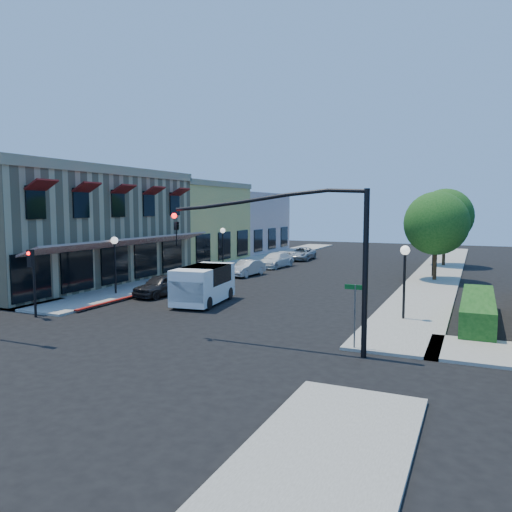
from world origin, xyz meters
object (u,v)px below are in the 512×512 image
at_px(white_van, 203,282).
at_px(parked_car_b, 247,268).
at_px(signal_mast_arm, 307,242).
at_px(lamppost_right_far, 433,242).
at_px(lamppost_right_near, 405,263).
at_px(parked_car_d, 301,254).
at_px(street_tree_b, 445,216).
at_px(parked_car_c, 276,260).
at_px(secondary_signal, 32,270).
at_px(lamppost_left_near, 115,251).
at_px(street_name_sign, 355,306).
at_px(lamppost_left_far, 223,238).
at_px(parked_car_a, 161,285).
at_px(street_tree_a, 436,223).

xyz_separation_m(white_van, parked_car_b, (-2.54, 11.16, -0.58)).
relative_size(signal_mast_arm, lamppost_right_far, 2.24).
relative_size(lamppost_right_near, parked_car_d, 0.77).
height_order(street_tree_b, parked_car_c, street_tree_b).
bearing_deg(parked_car_c, secondary_signal, -89.97).
relative_size(lamppost_right_far, parked_car_d, 0.77).
relative_size(secondary_signal, parked_car_b, 0.89).
height_order(street_tree_b, lamppost_left_near, street_tree_b).
xyz_separation_m(street_name_sign, parked_car_d, (-12.30, 29.80, -1.06)).
relative_size(street_name_sign, white_van, 0.51).
height_order(lamppost_left_far, white_van, lamppost_left_far).
distance_m(lamppost_left_near, parked_car_d, 24.37).
relative_size(lamppost_right_far, parked_car_c, 0.79).
height_order(street_tree_b, parked_car_a, street_tree_b).
relative_size(street_tree_a, parked_car_b, 1.73).
height_order(street_tree_b, street_name_sign, street_tree_b).
distance_m(lamppost_right_near, parked_car_c, 21.68).
distance_m(parked_car_b, parked_car_d, 13.00).
xyz_separation_m(parked_car_a, parked_car_c, (1.03, 16.10, 0.00)).
distance_m(white_van, parked_car_b, 11.46).
bearing_deg(street_tree_a, secondary_signal, -129.21).
relative_size(signal_mast_arm, lamppost_left_far, 2.24).
bearing_deg(street_tree_a, lamppost_left_far, 180.00).
bearing_deg(lamppost_left_near, secondary_signal, -85.66).
xyz_separation_m(signal_mast_arm, parked_car_c, (-10.66, 23.50, -3.43)).
bearing_deg(parked_car_d, white_van, -86.13).
xyz_separation_m(secondary_signal, lamppost_left_near, (-0.50, 6.59, 0.42)).
xyz_separation_m(secondary_signal, lamppost_right_near, (16.50, 6.59, 0.42)).
bearing_deg(parked_car_b, lamppost_right_far, 27.26).
relative_size(white_van, parked_car_b, 1.30).
xyz_separation_m(secondary_signal, lamppost_right_far, (16.50, 22.59, 0.42)).
distance_m(street_tree_b, lamppost_right_near, 24.07).
distance_m(secondary_signal, white_van, 8.70).
bearing_deg(street_name_sign, lamppost_right_near, 80.22).
relative_size(white_van, parked_car_a, 1.28).
bearing_deg(street_tree_b, signal_mast_arm, -95.51).
xyz_separation_m(signal_mast_arm, parked_car_b, (-10.66, 17.50, -3.47)).
height_order(lamppost_right_far, parked_car_d, lamppost_right_far).
bearing_deg(signal_mast_arm, lamppost_left_near, 155.63).
distance_m(signal_mast_arm, parked_car_a, 14.25).
distance_m(signal_mast_arm, white_van, 10.70).
distance_m(signal_mast_arm, street_name_sign, 2.98).
bearing_deg(street_name_sign, parked_car_b, 126.21).
height_order(signal_mast_arm, lamppost_left_far, signal_mast_arm).
bearing_deg(lamppost_right_near, parked_car_d, 118.99).
xyz_separation_m(lamppost_left_near, lamppost_right_far, (17.00, 16.00, 0.00)).
bearing_deg(street_name_sign, parked_car_d, 112.43).
xyz_separation_m(street_tree_b, white_van, (-11.06, -24.16, -3.34)).
distance_m(street_tree_b, white_van, 26.78).
relative_size(street_tree_b, secondary_signal, 2.11).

